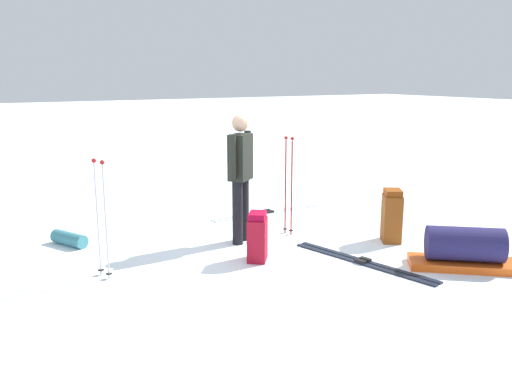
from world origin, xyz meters
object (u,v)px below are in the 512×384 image
Objects in this scene: backpack_large_dark at (257,237)px; sleeping_mat_rolled at (69,239)px; ski_pair_near at (363,262)px; skier_standing at (240,172)px; gear_sled at (464,249)px; ski_pair_far at (268,212)px; ski_poles_planted_far at (289,181)px; ski_poles_planted_near at (101,213)px; backpack_bright at (392,216)px.

backpack_large_dark is 2.54m from sleeping_mat_rolled.
sleeping_mat_rolled reaches higher than ski_pair_near.
gear_sled is (-2.17, -1.76, -0.73)m from skier_standing.
gear_sled is at bearing -168.78° from ski_pair_far.
ski_pair_near is 1.42× the size of ski_poles_planted_far.
ski_poles_planted_far reaches higher than ski_poles_planted_near.
backpack_large_dark reaches higher than sleeping_mat_rolled.
sleeping_mat_rolled is at bearing 49.70° from ski_pair_near.
backpack_bright reaches higher than backpack_large_dark.
backpack_large_dark is (-0.75, 0.18, -0.66)m from skier_standing.
ski_poles_planted_near is 2.41× the size of sleeping_mat_rolled.
backpack_bright is 0.54× the size of ski_poles_planted_near.
ski_poles_planted_far is (0.37, -2.67, 0.03)m from ski_poles_planted_near.
ski_pair_near is at bearing 117.79° from backpack_bright.
ski_poles_planted_near is (-1.50, 3.03, 0.72)m from ski_pair_far.
ski_pair_far is 3.62× the size of sleeping_mat_rolled.
ski_poles_planted_far is at bearing -82.10° from ski_poles_planted_near.
backpack_bright is (0.47, -0.89, 0.34)m from ski_pair_near.
skier_standing is at bearing -78.88° from ski_poles_planted_near.
ski_pair_near is 1.64m from ski_poles_planted_far.
backpack_large_dark is at bearing 53.64° from gear_sled.
backpack_bright is (-0.99, -1.76, -0.61)m from skier_standing.
ski_pair_far is at bearing -17.36° from ski_poles_planted_far.
ski_poles_planted_far is at bearing -109.74° from sleeping_mat_rolled.
ski_poles_planted_far is at bearing 162.64° from ski_pair_far.
backpack_bright is at bearing 0.07° from gear_sled.
backpack_large_dark is at bearing 55.61° from ski_pair_near.
ski_poles_planted_near is 4.13m from gear_sled.
backpack_large_dark is 1.95m from backpack_bright.
backpack_bright reaches higher than ski_pair_near.
skier_standing is 2.42m from sleeping_mat_rolled.
skier_standing is at bearing 30.58° from ski_pair_near.
ski_pair_far is at bearing -87.59° from sleeping_mat_rolled.
ski_pair_far is 2.29m from backpack_large_dark.
skier_standing is 0.78m from ski_poles_planted_far.
sleeping_mat_rolled is (1.37, 0.10, -0.64)m from ski_poles_planted_near.
ski_pair_far is 3.37m from gear_sled.
sleeping_mat_rolled is at bearing 50.11° from gear_sled.
ski_pair_near is 1.29m from backpack_large_dark.
backpack_bright is at bearing -117.62° from sleeping_mat_rolled.
ski_poles_planted_near is at bearing 80.55° from backpack_bright.
ski_pair_near is (-1.46, -0.86, -0.94)m from skier_standing.
backpack_large_dark is 0.43× the size of ski_poles_planted_far.
ski_pair_far is (2.58, -0.24, -0.00)m from ski_pair_near.
ski_poles_planted_near is (1.08, 2.79, 0.72)m from ski_pair_near.
skier_standing is 1.23× the size of ski_poles_planted_far.
backpack_bright is at bearing -62.21° from ski_pair_near.
ski_pair_far is at bearing -63.64° from ski_poles_planted_near.
ski_poles_planted_near is at bearing 78.02° from backpack_large_dark.
ski_poles_planted_far reaches higher than ski_pair_near.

